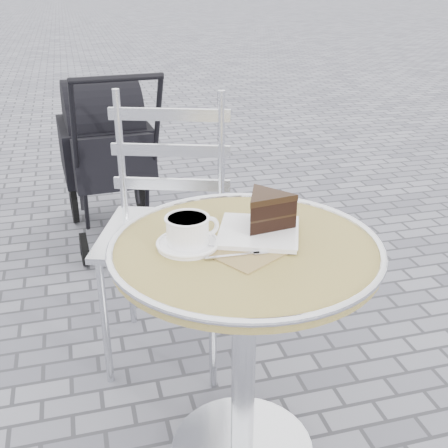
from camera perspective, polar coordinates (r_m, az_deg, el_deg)
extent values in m
cylinder|color=silver|center=(1.66, 2.00, -13.54)|extent=(0.07, 0.07, 0.67)
cylinder|color=tan|center=(1.47, 2.20, -2.73)|extent=(0.70, 0.70, 0.03)
torus|color=silver|center=(1.46, 2.21, -2.20)|extent=(0.72, 0.72, 0.02)
cylinder|color=white|center=(1.45, -3.68, -2.11)|extent=(0.16, 0.16, 0.01)
cylinder|color=white|center=(1.44, -3.73, -0.65)|extent=(0.12, 0.12, 0.07)
torus|color=white|center=(1.46, -1.52, -0.25)|extent=(0.06, 0.02, 0.06)
cylinder|color=beige|center=(1.42, -3.76, 0.51)|extent=(0.10, 0.10, 0.01)
cube|color=#8C714D|center=(1.44, 2.17, -2.54)|extent=(0.26, 0.26, 0.00)
cube|color=white|center=(1.51, 3.54, -0.89)|extent=(0.27, 0.27, 0.01)
cylinder|color=silver|center=(2.04, -11.99, -9.87)|extent=(0.03, 0.03, 0.50)
cylinder|color=silver|center=(1.97, -1.15, -10.57)|extent=(0.03, 0.03, 0.50)
cylinder|color=silver|center=(2.35, -9.53, -4.69)|extent=(0.03, 0.03, 0.50)
cylinder|color=silver|center=(2.29, -0.23, -5.11)|extent=(0.03, 0.03, 0.50)
cube|color=silver|center=(2.03, -6.04, -1.09)|extent=(0.57, 0.57, 0.02)
cube|color=black|center=(3.08, -11.54, 6.45)|extent=(0.43, 0.65, 0.38)
cylinder|color=black|center=(2.46, -10.85, 14.32)|extent=(0.40, 0.05, 0.03)
cylinder|color=black|center=(2.94, -14.00, -2.51)|extent=(0.04, 0.17, 0.17)
cylinder|color=black|center=(2.98, -6.41, -1.46)|extent=(0.04, 0.17, 0.17)
cylinder|color=black|center=(3.44, -15.03, 2.31)|extent=(0.05, 0.27, 0.27)
cylinder|color=black|center=(3.48, -8.51, 3.16)|extent=(0.05, 0.27, 0.27)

